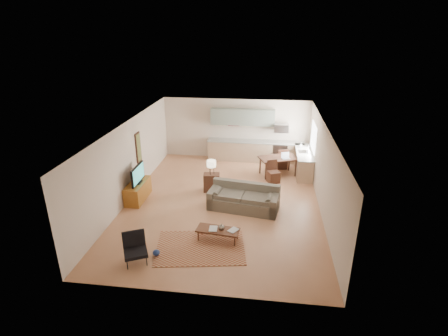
# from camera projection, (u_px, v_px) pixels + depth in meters

# --- Properties ---
(room) EXTENTS (9.00, 9.00, 9.00)m
(room) POSITION_uv_depth(u_px,v_px,m) (223.00, 166.00, 11.53)
(room) COLOR #AF724D
(room) RESTS_ON ground
(kitchen_counter_back) EXTENTS (4.26, 0.64, 0.92)m
(kitchen_counter_back) POSITION_uv_depth(u_px,v_px,m) (255.00, 151.00, 15.60)
(kitchen_counter_back) COLOR tan
(kitchen_counter_back) RESTS_ON ground
(kitchen_counter_right) EXTENTS (0.64, 2.26, 0.92)m
(kitchen_counter_right) POSITION_uv_depth(u_px,v_px,m) (303.00, 162.00, 14.28)
(kitchen_counter_right) COLOR tan
(kitchen_counter_right) RESTS_ON ground
(kitchen_range) EXTENTS (0.62, 0.62, 0.90)m
(kitchen_range) POSITION_uv_depth(u_px,v_px,m) (280.00, 152.00, 15.48)
(kitchen_range) COLOR #A5A8AD
(kitchen_range) RESTS_ON ground
(kitchen_microwave) EXTENTS (0.62, 0.40, 0.35)m
(kitchen_microwave) POSITION_uv_depth(u_px,v_px,m) (281.00, 128.00, 15.08)
(kitchen_microwave) COLOR #A5A8AD
(kitchen_microwave) RESTS_ON room
(upper_cabinets) EXTENTS (2.80, 0.34, 0.70)m
(upper_cabinets) POSITION_uv_depth(u_px,v_px,m) (243.00, 117.00, 15.25)
(upper_cabinets) COLOR gray
(upper_cabinets) RESTS_ON room
(window_right) EXTENTS (0.02, 1.40, 1.05)m
(window_right) POSITION_uv_depth(u_px,v_px,m) (313.00, 137.00, 13.83)
(window_right) COLOR white
(window_right) RESTS_ON room
(wall_art_left) EXTENTS (0.06, 0.42, 1.10)m
(wall_art_left) POSITION_uv_depth(u_px,v_px,m) (139.00, 147.00, 12.67)
(wall_art_left) COLOR olive
(wall_art_left) RESTS_ON room
(triptych) EXTENTS (1.70, 0.04, 0.50)m
(triptych) POSITION_uv_depth(u_px,v_px,m) (234.00, 120.00, 15.50)
(triptych) COLOR beige
(triptych) RESTS_ON room
(rug) EXTENTS (2.63, 2.02, 0.02)m
(rug) POSITION_uv_depth(u_px,v_px,m) (201.00, 247.00, 9.56)
(rug) COLOR brown
(rug) RESTS_ON floor
(sofa) EXTENTS (2.51, 1.40, 0.83)m
(sofa) POSITION_uv_depth(u_px,v_px,m) (244.00, 198.00, 11.45)
(sofa) COLOR #5D5547
(sofa) RESTS_ON floor
(coffee_table) EXTENTS (1.25, 0.62, 0.36)m
(coffee_table) POSITION_uv_depth(u_px,v_px,m) (218.00, 235.00, 9.83)
(coffee_table) COLOR #482413
(coffee_table) RESTS_ON floor
(book_a) EXTENTS (0.26, 0.33, 0.03)m
(book_a) POSITION_uv_depth(u_px,v_px,m) (209.00, 229.00, 9.77)
(book_a) COLOR maroon
(book_a) RESTS_ON coffee_table
(book_b) EXTENTS (0.49, 0.50, 0.02)m
(book_b) POSITION_uv_depth(u_px,v_px,m) (230.00, 229.00, 9.77)
(book_b) COLOR navy
(book_b) RESTS_ON coffee_table
(vase) EXTENTS (0.23, 0.23, 0.17)m
(vase) POSITION_uv_depth(u_px,v_px,m) (222.00, 226.00, 9.75)
(vase) COLOR black
(vase) RESTS_ON coffee_table
(armchair) EXTENTS (0.89, 0.89, 0.76)m
(armchair) POSITION_uv_depth(u_px,v_px,m) (135.00, 249.00, 8.84)
(armchair) COLOR black
(armchair) RESTS_ON floor
(tv_credenza) EXTENTS (0.53, 1.37, 0.63)m
(tv_credenza) POSITION_uv_depth(u_px,v_px,m) (138.00, 191.00, 12.13)
(tv_credenza) COLOR brown
(tv_credenza) RESTS_ON floor
(tv) EXTENTS (0.11, 1.06, 0.63)m
(tv) POSITION_uv_depth(u_px,v_px,m) (138.00, 174.00, 11.89)
(tv) COLOR black
(tv) RESTS_ON tv_credenza
(console_table) EXTENTS (0.62, 0.45, 0.67)m
(console_table) POSITION_uv_depth(u_px,v_px,m) (212.00, 182.00, 12.74)
(console_table) COLOR #382016
(console_table) RESTS_ON floor
(table_lamp) EXTENTS (0.40, 0.40, 0.54)m
(table_lamp) POSITION_uv_depth(u_px,v_px,m) (211.00, 167.00, 12.51)
(table_lamp) COLOR beige
(table_lamp) RESTS_ON console_table
(dining_table) EXTENTS (1.69, 1.34, 0.75)m
(dining_table) POSITION_uv_depth(u_px,v_px,m) (278.00, 166.00, 14.13)
(dining_table) COLOR #382016
(dining_table) RESTS_ON floor
(dining_chair_near) EXTENTS (0.56, 0.57, 0.87)m
(dining_chair_near) POSITION_uv_depth(u_px,v_px,m) (274.00, 172.00, 13.43)
(dining_chair_near) COLOR #382016
(dining_chair_near) RESTS_ON floor
(dining_chair_far) EXTENTS (0.52, 0.54, 0.90)m
(dining_chair_far) POSITION_uv_depth(u_px,v_px,m) (282.00, 158.00, 14.78)
(dining_chair_far) COLOR #382016
(dining_chair_far) RESTS_ON floor
(laptop) EXTENTS (0.38, 0.33, 0.24)m
(laptop) POSITION_uv_depth(u_px,v_px,m) (286.00, 156.00, 13.82)
(laptop) COLOR #A5A8AD
(laptop) RESTS_ON dining_table
(soap_bottle) EXTENTS (0.12, 0.13, 0.19)m
(soap_bottle) POSITION_uv_depth(u_px,v_px,m) (301.00, 145.00, 14.58)
(soap_bottle) COLOR beige
(soap_bottle) RESTS_ON kitchen_counter_right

